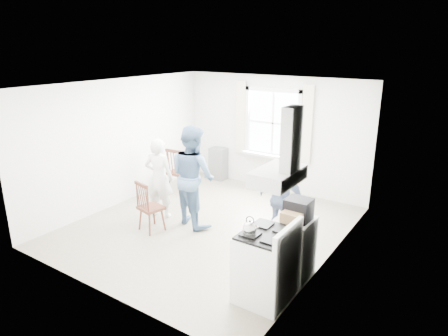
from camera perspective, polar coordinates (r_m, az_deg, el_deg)
room_shell at (r=7.08m, az=-2.25°, el=1.27°), size 4.62×5.12×2.64m
window_assembly at (r=9.07m, az=6.91°, el=5.81°), size 1.88×0.24×1.70m
range_hood at (r=4.77m, az=8.32°, el=0.60°), size 0.45×0.76×0.94m
shelf_unit at (r=9.93m, az=-0.82°, el=0.63°), size 0.40×0.30×0.80m
gas_stove at (r=5.41m, az=6.08°, el=-13.63°), size 0.68×0.76×1.12m
kettle at (r=5.08m, az=3.71°, el=-8.61°), size 0.18×0.18×0.26m
low_cabinet at (r=5.95m, az=9.90°, el=-11.09°), size 0.50×0.55×0.90m
stereo_stack at (r=5.68m, az=10.60°, el=-5.82°), size 0.35×0.32×0.31m
cardboard_box at (r=5.53m, az=9.69°, el=-7.16°), size 0.29×0.22×0.18m
windsor_chair_a at (r=8.89m, az=-6.80°, el=0.18°), size 0.49×0.48×1.07m
windsor_chair_b at (r=7.22m, az=-11.12°, el=-4.74°), size 0.49×0.48×0.96m
person_left at (r=7.77m, az=-9.25°, el=-1.44°), size 0.71×0.71×1.57m
person_mid at (r=7.33m, az=-4.47°, el=-1.14°), size 1.15×1.15×1.88m
person_right at (r=6.87m, az=8.30°, el=-4.35°), size 0.95×0.95×1.48m
potted_plant at (r=8.93m, az=8.79°, el=2.64°), size 0.24×0.24×0.35m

